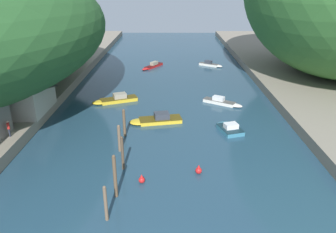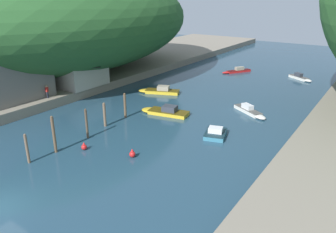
# 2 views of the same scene
# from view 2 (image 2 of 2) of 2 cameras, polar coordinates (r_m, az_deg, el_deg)

# --- Properties ---
(water_surface) EXTENTS (130.00, 130.00, 0.00)m
(water_surface) POSITION_cam_2_polar(r_m,az_deg,el_deg) (46.65, 6.00, 2.82)
(water_surface) COLOR #234256
(water_surface) RESTS_ON ground
(left_bank) EXTENTS (22.00, 120.00, 1.25)m
(left_bank) POSITION_cam_2_polar(r_m,az_deg,el_deg) (62.19, -15.16, 7.34)
(left_bank) COLOR gray
(left_bank) RESTS_ON ground
(hillside_left) EXTENTS (36.66, 51.32, 17.57)m
(hillside_left) POSITION_cam_2_polar(r_m,az_deg,el_deg) (60.69, -17.86, 15.79)
(hillside_left) COLOR #285628
(hillside_left) RESTS_ON left_bank
(waterfront_building) EXTENTS (7.71, 10.70, 7.45)m
(waterfront_building) POSITION_cam_2_polar(r_m,az_deg,el_deg) (46.81, -26.85, 7.22)
(waterfront_building) COLOR slate
(waterfront_building) RESTS_ON left_bank
(boathouse_shed) EXTENTS (6.98, 7.31, 4.15)m
(boathouse_shed) POSITION_cam_2_polar(r_m,az_deg,el_deg) (51.04, -15.52, 7.68)
(boathouse_shed) COLOR #B2A899
(boathouse_shed) RESTS_ON left_bank
(boat_mid_channel) EXTENTS (5.31, 3.90, 1.02)m
(boat_mid_channel) POSITION_cam_2_polar(r_m,az_deg,el_deg) (42.39, 14.16, 0.89)
(boat_mid_channel) COLOR silver
(boat_mid_channel) RESTS_ON water_surface
(boat_open_rowboat) EXTENTS (4.16, 5.82, 1.01)m
(boat_open_rowboat) POSITION_cam_2_polar(r_m,az_deg,el_deg) (64.51, 11.80, 7.79)
(boat_open_rowboat) COLOR red
(boat_open_rowboat) RESTS_ON water_surface
(boat_cabin_cruiser) EXTENTS (3.03, 4.20, 1.04)m
(boat_cabin_cruiser) POSITION_cam_2_polar(r_m,az_deg,el_deg) (35.33, 8.38, -2.70)
(boat_cabin_cruiser) COLOR teal
(boat_cabin_cruiser) RESTS_ON water_surface
(boat_near_quay) EXTENTS (4.66, 3.56, 1.05)m
(boat_near_quay) POSITION_cam_2_polar(r_m,az_deg,el_deg) (62.30, 22.11, 6.27)
(boat_near_quay) COLOR silver
(boat_near_quay) RESTS_ON water_surface
(boat_navy_launch) EXTENTS (6.43, 3.93, 1.16)m
(boat_navy_launch) POSITION_cam_2_polar(r_m,az_deg,el_deg) (49.79, -1.66, 4.51)
(boat_navy_launch) COLOR gold
(boat_navy_launch) RESTS_ON water_surface
(boat_white_cruiser) EXTENTS (6.44, 3.08, 1.15)m
(boat_white_cruiser) POSITION_cam_2_polar(r_m,az_deg,el_deg) (41.04, -0.64, 0.93)
(boat_white_cruiser) COLOR gold
(boat_white_cruiser) RESTS_ON water_surface
(mooring_post_nearest) EXTENTS (0.25, 0.25, 2.83)m
(mooring_post_nearest) POSITION_cam_2_polar(r_m,az_deg,el_deg) (31.48, -23.35, -5.13)
(mooring_post_nearest) COLOR brown
(mooring_post_nearest) RESTS_ON water_surface
(mooring_post_second) EXTENTS (0.28, 0.28, 3.69)m
(mooring_post_second) POSITION_cam_2_polar(r_m,az_deg,el_deg) (32.45, -19.26, -2.94)
(mooring_post_second) COLOR brown
(mooring_post_second) RESTS_ON water_surface
(mooring_post_middle) EXTENTS (0.25, 0.25, 3.25)m
(mooring_post_middle) POSITION_cam_2_polar(r_m,az_deg,el_deg) (34.80, -13.99, -1.17)
(mooring_post_middle) COLOR #4C3D2D
(mooring_post_middle) RESTS_ON water_surface
(mooring_post_fourth) EXTENTS (0.31, 0.31, 2.82)m
(mooring_post_fourth) POSITION_cam_2_polar(r_m,az_deg,el_deg) (37.55, -10.99, 0.36)
(mooring_post_fourth) COLOR brown
(mooring_post_fourth) RESTS_ON water_surface
(mooring_post_farthest) EXTENTS (0.30, 0.30, 3.10)m
(mooring_post_farthest) POSITION_cam_2_polar(r_m,az_deg,el_deg) (39.79, -7.50, 1.95)
(mooring_post_farthest) COLOR brown
(mooring_post_farthest) RESTS_ON water_surface
(channel_buoy_near) EXTENTS (0.58, 0.58, 0.87)m
(channel_buoy_near) POSITION_cam_2_polar(r_m,az_deg,el_deg) (30.55, -6.23, -6.48)
(channel_buoy_near) COLOR red
(channel_buoy_near) RESTS_ON water_surface
(channel_buoy_far) EXTENTS (0.54, 0.54, 0.81)m
(channel_buoy_far) POSITION_cam_2_polar(r_m,az_deg,el_deg) (32.77, -14.40, -5.12)
(channel_buoy_far) COLOR red
(channel_buoy_far) RESTS_ON water_surface
(person_on_quay) EXTENTS (0.34, 0.43, 1.69)m
(person_on_quay) POSITION_cam_2_polar(r_m,az_deg,el_deg) (45.84, -20.30, 4.22)
(person_on_quay) COLOR #282D3D
(person_on_quay) RESTS_ON left_bank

